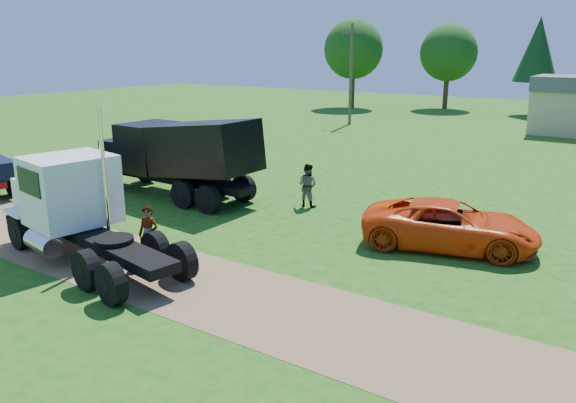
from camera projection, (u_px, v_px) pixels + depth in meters
The scene contains 8 objects.
ground at pixel (217, 291), 16.72m from camera, with size 140.00×140.00×0.00m, color #1B5312.
dirt_track at pixel (217, 291), 16.72m from camera, with size 120.00×4.20×0.01m, color brown.
white_semi_tractor at pixel (73, 205), 19.27m from camera, with size 8.72×4.19×5.14m.
black_dump_truck at pixel (179, 153), 26.44m from camera, with size 9.21×3.01×3.97m.
orange_pickup at pixel (450, 225), 20.11m from camera, with size 2.83×6.15×1.71m, color #E0400A.
spectator_a at pixel (149, 235), 18.61m from camera, with size 0.72×0.47×1.98m, color #999999.
spectator_b at pixel (307, 185), 25.31m from camera, with size 0.96×0.74×1.97m, color #999999.
tan_shed at pixel (574, 104), 45.96m from camera, with size 6.20×5.40×4.70m.
Camera 1 is at (10.32, -11.62, 7.04)m, focal length 35.00 mm.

